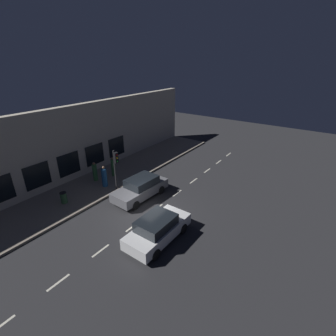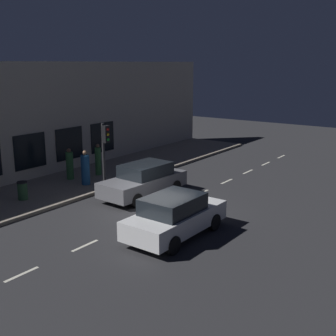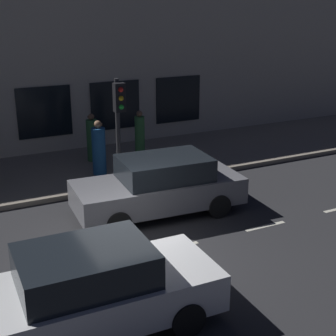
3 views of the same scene
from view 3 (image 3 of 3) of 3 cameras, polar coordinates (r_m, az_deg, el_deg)
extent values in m
plane|color=#28282B|center=(11.41, -3.69, -10.18)|extent=(60.00, 60.00, 0.00)
cube|color=gray|center=(16.85, -11.94, -0.46)|extent=(4.50, 32.00, 0.15)
cube|color=beige|center=(18.59, -14.65, 10.92)|extent=(0.60, 32.00, 6.31)
cube|color=black|center=(20.33, 1.19, 7.92)|extent=(0.04, 1.97, 1.85)
cube|color=black|center=(19.25, -6.09, 7.20)|extent=(0.04, 1.97, 1.85)
cube|color=black|center=(18.52, -14.05, 6.27)|extent=(0.04, 1.97, 1.85)
cube|color=beige|center=(13.04, 11.15, -6.59)|extent=(0.12, 1.20, 0.01)
cube|color=beige|center=(11.78, 0.86, -9.14)|extent=(0.12, 1.20, 0.01)
cube|color=beige|center=(10.99, -11.57, -11.77)|extent=(0.12, 1.20, 0.01)
cylinder|color=#2D2D30|center=(14.94, -5.78, 4.13)|extent=(0.14, 0.14, 3.21)
cube|color=black|center=(14.52, -5.63, 8.10)|extent=(0.26, 0.32, 0.84)
sphere|color=red|center=(14.35, -5.46, 9.00)|extent=(0.15, 0.15, 0.15)
sphere|color=gold|center=(14.39, -5.43, 8.01)|extent=(0.15, 0.15, 0.15)
sphere|color=green|center=(14.44, -5.40, 7.03)|extent=(0.15, 0.15, 0.15)
cube|color=silver|center=(8.97, -8.22, -14.49)|extent=(1.89, 4.34, 0.70)
cube|color=black|center=(8.59, -9.54, -11.09)|extent=(1.64, 2.27, 0.60)
cylinder|color=black|center=(10.19, -2.27, -11.92)|extent=(0.23, 0.64, 0.64)
cylinder|color=black|center=(8.90, 2.22, -16.99)|extent=(0.23, 0.64, 0.64)
cylinder|color=black|center=(9.64, -17.57, -14.87)|extent=(0.23, 0.64, 0.64)
cube|color=slate|center=(13.31, -1.15, -2.75)|extent=(2.09, 4.60, 0.70)
cube|color=black|center=(13.15, -0.43, 0.00)|extent=(1.74, 2.43, 0.60)
cylinder|color=black|center=(12.27, -5.73, -6.38)|extent=(0.26, 0.65, 0.64)
cylinder|color=black|center=(13.78, -7.88, -3.55)|extent=(0.26, 0.65, 0.64)
cylinder|color=black|center=(13.27, 5.88, -4.36)|extent=(0.26, 0.65, 0.64)
cylinder|color=black|center=(14.68, 2.68, -1.95)|extent=(0.26, 0.65, 0.64)
cylinder|color=#336B38|center=(17.44, -8.73, 3.17)|extent=(0.54, 0.54, 1.46)
sphere|color=brown|center=(17.23, -8.87, 5.85)|extent=(0.22, 0.22, 0.22)
cube|color=brown|center=(17.28, -9.18, 5.87)|extent=(0.07, 0.07, 0.06)
cylinder|color=#336B38|center=(17.43, -3.27, 3.48)|extent=(0.40, 0.40, 1.54)
sphere|color=brown|center=(17.22, -3.32, 6.28)|extent=(0.21, 0.21, 0.21)
cube|color=brown|center=(17.30, -3.50, 6.34)|extent=(0.05, 0.06, 0.06)
cylinder|color=#1E5189|center=(16.03, -7.97, 1.93)|extent=(0.61, 0.61, 1.53)
sphere|color=#936B4C|center=(15.79, -8.11, 5.01)|extent=(0.24, 0.24, 0.24)
cube|color=#936B4C|center=(15.76, -7.71, 5.00)|extent=(0.08, 0.07, 0.07)
camera|label=1|loc=(8.23, -124.12, 21.98)|focal=26.46mm
camera|label=2|loc=(10.19, -123.30, -6.57)|focal=46.04mm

